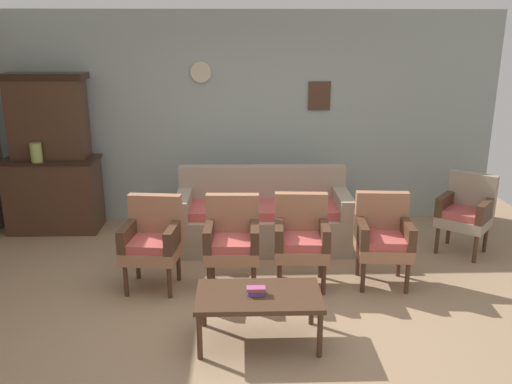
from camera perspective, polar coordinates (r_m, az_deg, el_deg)
ground_plane at (r=4.79m, az=-0.16°, el=-13.27°), size 7.68×7.68×0.00m
wall_back_with_decor at (r=6.86m, az=-0.77°, el=7.93°), size 6.40×0.09×2.70m
side_cabinet at (r=7.09m, az=-21.04°, el=-0.25°), size 1.16×0.55×0.93m
cabinet_upper_hutch at (r=6.96m, az=-21.67°, el=7.72°), size 0.99×0.38×1.03m
vase_on_cabinet at (r=6.83m, az=-22.74°, el=3.97°), size 0.14×0.14×0.23m
floral_couch at (r=6.16m, az=0.76°, el=-2.95°), size 1.99×0.81×0.90m
armchair_near_couch_end at (r=5.21m, az=-11.18°, el=-4.99°), size 0.57×0.55×0.90m
armchair_by_doorway at (r=5.13m, az=-2.60°, el=-5.03°), size 0.53×0.50×0.90m
armchair_row_middle at (r=5.18m, az=4.92°, el=-4.85°), size 0.55×0.52×0.90m
armchair_near_cabinet at (r=5.34m, az=13.61°, el=-4.60°), size 0.56×0.53×0.90m
wingback_chair_by_fireplace at (r=6.38m, az=21.84°, el=-1.84°), size 0.71×0.71×0.90m
coffee_table at (r=4.27m, az=0.31°, el=-11.52°), size 1.00×0.56×0.42m
book_stack_on_table at (r=4.22m, az=-0.01°, el=-10.66°), size 0.15×0.10×0.07m
floor_vase_by_wall at (r=7.28m, az=22.40°, el=-1.50°), size 0.23×0.23×0.56m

